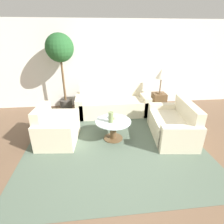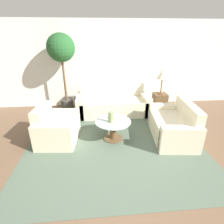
{
  "view_description": "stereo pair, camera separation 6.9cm",
  "coord_description": "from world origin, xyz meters",
  "px_view_note": "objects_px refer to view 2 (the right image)",
  "views": [
    {
      "loc": [
        -0.47,
        -2.55,
        2.17
      ],
      "look_at": [
        -0.07,
        1.07,
        0.55
      ],
      "focal_mm": 28.0,
      "sensor_mm": 36.0,
      "label": 1
    },
    {
      "loc": [
        -0.4,
        -2.56,
        2.17
      ],
      "look_at": [
        -0.07,
        1.07,
        0.55
      ],
      "focal_mm": 28.0,
      "sensor_mm": 36.0,
      "label": 2
    }
  ],
  "objects_px": {
    "coffee_table": "(113,127)",
    "potted_plant": "(62,54)",
    "vase": "(111,117)",
    "armchair": "(55,129)",
    "bowl": "(115,117)",
    "table_lamp": "(163,74)",
    "sofa_main": "(113,104)",
    "loveseat": "(175,126)"
  },
  "relations": [
    {
      "from": "loveseat",
      "to": "vase",
      "type": "xyz_separation_m",
      "value": [
        -1.46,
        -0.01,
        0.28
      ]
    },
    {
      "from": "armchair",
      "to": "vase",
      "type": "height_order",
      "value": "armchair"
    },
    {
      "from": "potted_plant",
      "to": "armchair",
      "type": "bearing_deg",
      "value": -90.37
    },
    {
      "from": "loveseat",
      "to": "vase",
      "type": "bearing_deg",
      "value": -83.32
    },
    {
      "from": "coffee_table",
      "to": "potted_plant",
      "type": "relative_size",
      "value": 0.35
    },
    {
      "from": "armchair",
      "to": "potted_plant",
      "type": "xyz_separation_m",
      "value": [
        0.01,
        1.68,
        1.4
      ]
    },
    {
      "from": "coffee_table",
      "to": "bowl",
      "type": "distance_m",
      "value": 0.24
    },
    {
      "from": "armchair",
      "to": "coffee_table",
      "type": "bearing_deg",
      "value": -87.27
    },
    {
      "from": "armchair",
      "to": "table_lamp",
      "type": "relative_size",
      "value": 1.44
    },
    {
      "from": "vase",
      "to": "bowl",
      "type": "height_order",
      "value": "vase"
    },
    {
      "from": "table_lamp",
      "to": "potted_plant",
      "type": "relative_size",
      "value": 0.32
    },
    {
      "from": "coffee_table",
      "to": "loveseat",
      "type": "bearing_deg",
      "value": -1.6
    },
    {
      "from": "vase",
      "to": "potted_plant",
      "type": "bearing_deg",
      "value": 123.84
    },
    {
      "from": "sofa_main",
      "to": "bowl",
      "type": "relative_size",
      "value": 9.77
    },
    {
      "from": "armchair",
      "to": "loveseat",
      "type": "bearing_deg",
      "value": -86.72
    },
    {
      "from": "bowl",
      "to": "table_lamp",
      "type": "bearing_deg",
      "value": 39.27
    },
    {
      "from": "armchair",
      "to": "bowl",
      "type": "relative_size",
      "value": 4.81
    },
    {
      "from": "loveseat",
      "to": "armchair",
      "type": "bearing_deg",
      "value": -85.68
    },
    {
      "from": "armchair",
      "to": "bowl",
      "type": "distance_m",
      "value": 1.34
    },
    {
      "from": "potted_plant",
      "to": "vase",
      "type": "xyz_separation_m",
      "value": [
        1.2,
        -1.78,
        -1.12
      ]
    },
    {
      "from": "coffee_table",
      "to": "vase",
      "type": "distance_m",
      "value": 0.28
    },
    {
      "from": "sofa_main",
      "to": "coffee_table",
      "type": "bearing_deg",
      "value": -95.51
    },
    {
      "from": "coffee_table",
      "to": "table_lamp",
      "type": "relative_size",
      "value": 1.09
    },
    {
      "from": "loveseat",
      "to": "table_lamp",
      "type": "height_order",
      "value": "table_lamp"
    },
    {
      "from": "sofa_main",
      "to": "loveseat",
      "type": "relative_size",
      "value": 1.41
    },
    {
      "from": "table_lamp",
      "to": "bowl",
      "type": "xyz_separation_m",
      "value": [
        -1.46,
        -1.19,
        -0.68
      ]
    },
    {
      "from": "loveseat",
      "to": "table_lamp",
      "type": "distance_m",
      "value": 1.62
    },
    {
      "from": "vase",
      "to": "sofa_main",
      "type": "bearing_deg",
      "value": 82.52
    },
    {
      "from": "loveseat",
      "to": "coffee_table",
      "type": "height_order",
      "value": "loveseat"
    },
    {
      "from": "table_lamp",
      "to": "vase",
      "type": "xyz_separation_m",
      "value": [
        -1.57,
        -1.37,
        -0.6
      ]
    },
    {
      "from": "table_lamp",
      "to": "potted_plant",
      "type": "xyz_separation_m",
      "value": [
        -2.77,
        0.42,
        0.52
      ]
    },
    {
      "from": "loveseat",
      "to": "bowl",
      "type": "relative_size",
      "value": 6.93
    },
    {
      "from": "sofa_main",
      "to": "vase",
      "type": "xyz_separation_m",
      "value": [
        -0.2,
        -1.49,
        0.28
      ]
    },
    {
      "from": "coffee_table",
      "to": "table_lamp",
      "type": "height_order",
      "value": "table_lamp"
    },
    {
      "from": "vase",
      "to": "bowl",
      "type": "bearing_deg",
      "value": 56.76
    },
    {
      "from": "potted_plant",
      "to": "loveseat",
      "type": "bearing_deg",
      "value": -33.79
    },
    {
      "from": "sofa_main",
      "to": "potted_plant",
      "type": "bearing_deg",
      "value": 168.04
    },
    {
      "from": "loveseat",
      "to": "coffee_table",
      "type": "bearing_deg",
      "value": -85.19
    },
    {
      "from": "armchair",
      "to": "vase",
      "type": "xyz_separation_m",
      "value": [
        1.21,
        -0.1,
        0.28
      ]
    },
    {
      "from": "vase",
      "to": "armchair",
      "type": "bearing_deg",
      "value": 175.06
    },
    {
      "from": "vase",
      "to": "bowl",
      "type": "xyz_separation_m",
      "value": [
        0.12,
        0.18,
        -0.08
      ]
    },
    {
      "from": "loveseat",
      "to": "coffee_table",
      "type": "relative_size",
      "value": 1.89
    }
  ]
}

